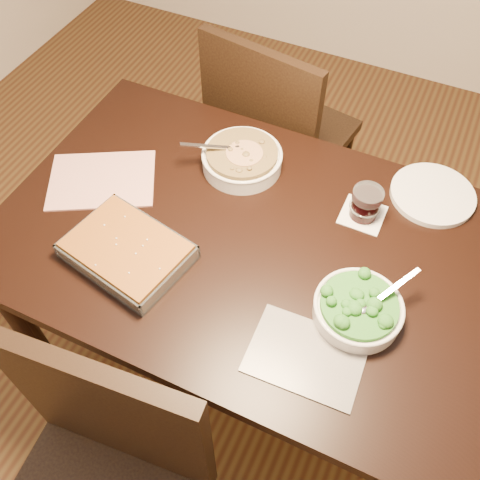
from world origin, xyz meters
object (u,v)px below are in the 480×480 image
(wine_tumbler, at_px, (366,203))
(chair_far, at_px, (274,133))
(table, at_px, (250,258))
(stew_bowl, at_px, (242,158))
(dinner_plate, at_px, (433,195))
(baking_dish, at_px, (127,251))
(broccoli_bowl, at_px, (358,309))

(wine_tumbler, bearing_deg, chair_far, 135.42)
(table, bearing_deg, stew_bowl, 119.99)
(dinner_plate, bearing_deg, wine_tumbler, -136.64)
(wine_tumbler, xyz_separation_m, dinner_plate, (0.16, 0.15, -0.04))
(table, height_order, baking_dish, baking_dish)
(baking_dish, bearing_deg, wine_tumbler, 49.32)
(dinner_plate, bearing_deg, table, -138.88)
(stew_bowl, relative_size, baking_dish, 0.70)
(stew_bowl, xyz_separation_m, dinner_plate, (0.55, 0.12, -0.02))
(broccoli_bowl, xyz_separation_m, wine_tumbler, (-0.08, 0.31, 0.02))
(table, xyz_separation_m, chair_far, (-0.19, 0.64, -0.12))
(broccoli_bowl, xyz_separation_m, chair_far, (-0.52, 0.75, -0.24))
(chair_far, bearing_deg, dinner_plate, 164.36)
(chair_far, bearing_deg, stew_bowl, 106.50)
(stew_bowl, xyz_separation_m, baking_dish, (-0.13, -0.43, -0.01))
(baking_dish, bearing_deg, dinner_plate, 50.75)
(baking_dish, relative_size, wine_tumbler, 3.69)
(broccoli_bowl, bearing_deg, stew_bowl, 143.73)
(broccoli_bowl, xyz_separation_m, dinner_plate, (0.08, 0.47, -0.02))
(stew_bowl, bearing_deg, chair_far, 97.15)
(stew_bowl, distance_m, chair_far, 0.47)
(stew_bowl, bearing_deg, baking_dish, -106.86)
(stew_bowl, distance_m, wine_tumbler, 0.39)
(baking_dish, height_order, dinner_plate, baking_dish)
(broccoli_bowl, relative_size, chair_far, 0.24)
(dinner_plate, bearing_deg, chair_far, 155.00)
(wine_tumbler, height_order, chair_far, chair_far)
(wine_tumbler, height_order, dinner_plate, wine_tumbler)
(broccoli_bowl, bearing_deg, wine_tumbler, 104.41)
(table, distance_m, stew_bowl, 0.30)
(stew_bowl, distance_m, broccoli_bowl, 0.58)
(baking_dish, distance_m, dinner_plate, 0.88)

